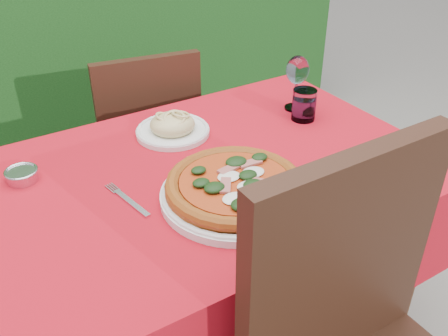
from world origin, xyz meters
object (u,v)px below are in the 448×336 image
pizza_plate (235,188)px  wine_glass (297,72)px  steel_ramekin (22,176)px  chair_far (147,139)px  fork (132,203)px  pasta_plate (173,127)px  water_glass (304,106)px

pizza_plate → wine_glass: (0.46, 0.33, 0.10)m
pizza_plate → steel_ramekin: bearing=139.7°
chair_far → steel_ramekin: 0.75m
pizza_plate → wine_glass: bearing=36.1°
chair_far → fork: (-0.34, -0.70, 0.25)m
chair_far → steel_ramekin: size_ratio=10.98×
pasta_plate → fork: (-0.25, -0.27, -0.02)m
chair_far → pasta_plate: chair_far is taller
pasta_plate → chair_far: bearing=78.9°
pizza_plate → pasta_plate: 0.39m
water_glass → pasta_plate: bearing=162.1°
wine_glass → fork: wine_glass is taller
chair_far → fork: bearing=73.6°
water_glass → pizza_plate: bearing=-149.1°
wine_glass → pasta_plate: bearing=172.6°
water_glass → wine_glass: 0.12m
pasta_plate → steel_ramekin: pasta_plate is taller
water_glass → steel_ramekin: (-0.87, 0.11, -0.03)m
pizza_plate → pasta_plate: (0.02, 0.39, -0.01)m
water_glass → steel_ramekin: 0.87m
steel_ramekin → fork: bearing=-50.7°
pizza_plate → steel_ramekin: 0.57m
wine_glass → fork: (-0.69, -0.22, -0.13)m
chair_far → steel_ramekin: chair_far is taller
chair_far → water_glass: (0.32, -0.56, 0.29)m
steel_ramekin → chair_far: bearing=40.0°
chair_far → pasta_plate: 0.51m
chair_far → wine_glass: (0.35, -0.49, 0.38)m
chair_far → water_glass: bearing=129.2°
water_glass → wine_glass: size_ratio=0.55×
steel_ramekin → wine_glass: bearing=-2.1°
pasta_plate → water_glass: 0.43m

